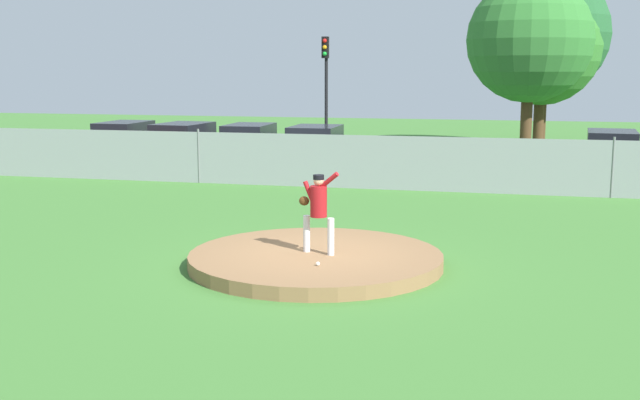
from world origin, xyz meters
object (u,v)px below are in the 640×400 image
pitcher_youth (318,205)px  parked_car_slate (249,146)px  baseball (318,264)px  traffic_light_near (326,76)px  parked_car_red (183,145)px  parked_car_charcoal (611,156)px  parked_car_burgundy (125,143)px  traffic_cone_orange (422,177)px  parked_car_white (315,148)px

pitcher_youth → parked_car_slate: 16.26m
pitcher_youth → baseball: 1.33m
parked_car_slate → traffic_light_near: size_ratio=0.89×
parked_car_red → traffic_light_near: traffic_light_near is taller
pitcher_youth → parked_car_charcoal: 15.99m
parked_car_burgundy → traffic_cone_orange: bearing=-14.1°
pitcher_youth → parked_car_burgundy: bearing=128.8°
baseball → parked_car_charcoal: (6.71, 15.36, 0.51)m
baseball → parked_car_red: parked_car_red is taller
parked_car_slate → traffic_light_near: traffic_light_near is taller
parked_car_slate → parked_car_red: parked_car_red is taller
baseball → traffic_cone_orange: 12.38m
parked_car_white → parked_car_red: 5.32m
parked_car_slate → parked_car_white: size_ratio=1.04×
parked_car_slate → traffic_cone_orange: bearing=-25.8°
parked_car_slate → parked_car_burgundy: (-5.19, -0.38, 0.02)m
parked_car_white → parked_car_charcoal: parked_car_charcoal is taller
pitcher_youth → parked_car_charcoal: (6.93, 14.41, -0.39)m
traffic_cone_orange → parked_car_slate: bearing=154.2°
parked_car_slate → parked_car_charcoal: 13.43m
parked_car_slate → parked_car_charcoal: size_ratio=0.97×
traffic_cone_orange → pitcher_youth: bearing=-93.7°
pitcher_youth → parked_car_charcoal: bearing=64.3°
pitcher_youth → parked_car_red: pitcher_youth is taller
parked_car_burgundy → traffic_cone_orange: 12.80m
pitcher_youth → parked_car_slate: (-6.48, 14.91, -0.41)m
baseball → parked_car_white: bearing=104.2°
parked_car_red → traffic_cone_orange: bearing=-16.7°
pitcher_youth → parked_car_slate: size_ratio=0.35×
parked_car_burgundy → traffic_cone_orange: parked_car_burgundy is taller
parked_car_slate → parked_car_burgundy: bearing=-175.8°
baseball → parked_car_charcoal: size_ratio=0.02×
parked_car_slate → traffic_cone_orange: 8.03m
parked_car_white → traffic_light_near: size_ratio=0.86×
parked_car_slate → parked_car_burgundy: size_ratio=1.01×
parked_car_red → parked_car_burgundy: (-2.64, 0.18, 0.00)m
pitcher_youth → parked_car_red: size_ratio=0.34×
baseball → traffic_cone_orange: traffic_cone_orange is taller
parked_car_charcoal → traffic_cone_orange: 6.91m
parked_car_white → traffic_light_near: bearing=97.7°
parked_car_charcoal → traffic_light_near: (-11.20, 4.24, 2.69)m
pitcher_youth → parked_car_white: 15.07m
baseball → traffic_cone_orange: size_ratio=0.13×
parked_car_white → traffic_cone_orange: (4.45, -3.18, -0.53)m
parked_car_white → traffic_cone_orange: bearing=-35.6°
pitcher_youth → parked_car_white: (-3.72, 14.60, -0.41)m
pitcher_youth → traffic_light_near: 19.26m
traffic_cone_orange → traffic_light_near: size_ratio=0.11×
parked_car_red → baseball: bearing=-58.8°
parked_car_slate → parked_car_white: bearing=-6.4°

